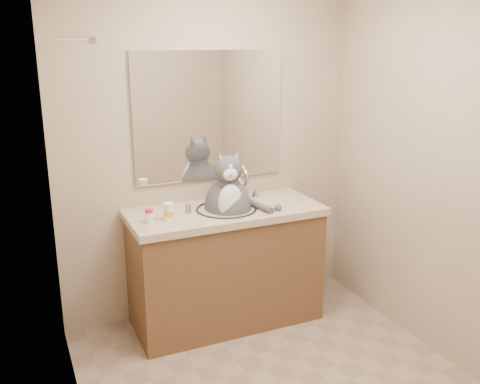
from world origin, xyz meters
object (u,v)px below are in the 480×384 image
(cat, at_px, (228,203))
(pill_bottle_redcap, at_px, (149,216))
(grey_canister, at_px, (188,209))
(pill_bottle_orange, at_px, (169,212))

(cat, height_order, pill_bottle_redcap, cat)
(pill_bottle_redcap, height_order, grey_canister, pill_bottle_redcap)
(pill_bottle_redcap, xyz_separation_m, grey_canister, (0.29, 0.09, -0.01))
(pill_bottle_orange, xyz_separation_m, grey_canister, (0.16, 0.09, -0.02))
(cat, bearing_deg, pill_bottle_orange, -159.22)
(pill_bottle_redcap, height_order, pill_bottle_orange, pill_bottle_orange)
(cat, distance_m, pill_bottle_orange, 0.44)
(pill_bottle_redcap, distance_m, pill_bottle_orange, 0.13)
(cat, height_order, grey_canister, cat)
(pill_bottle_orange, height_order, grey_canister, pill_bottle_orange)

